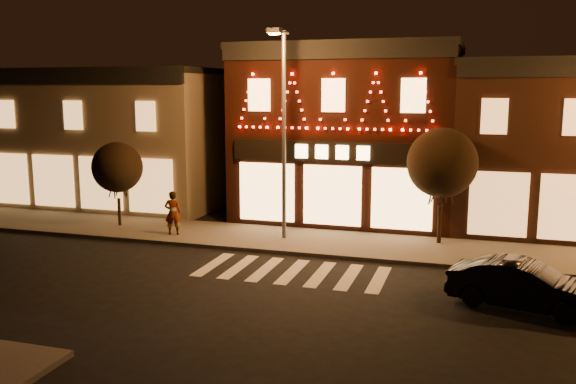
% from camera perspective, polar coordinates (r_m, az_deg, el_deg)
% --- Properties ---
extents(ground, '(120.00, 120.00, 0.00)m').
position_cam_1_polar(ground, '(17.66, -3.41, -11.13)').
color(ground, black).
rests_on(ground, ground).
extents(sidewalk_far, '(44.00, 4.00, 0.15)m').
position_cam_1_polar(sidewalk_far, '(24.55, 7.64, -5.04)').
color(sidewalk_far, '#47423D').
rests_on(sidewalk_far, ground).
extents(building_left, '(12.20, 8.28, 7.30)m').
position_cam_1_polar(building_left, '(35.05, -15.44, 5.04)').
color(building_left, '#7E6D59').
rests_on(building_left, ground).
extents(building_pulp, '(10.20, 8.34, 8.30)m').
position_cam_1_polar(building_pulp, '(30.07, 5.97, 5.59)').
color(building_pulp, black).
rests_on(building_pulp, ground).
extents(building_right_a, '(9.20, 8.28, 7.50)m').
position_cam_1_polar(building_right_a, '(29.76, 24.25, 3.98)').
color(building_right_a, '#381D13').
rests_on(building_right_a, ground).
extents(streetlamp_mid, '(0.55, 1.92, 8.38)m').
position_cam_1_polar(streetlamp_mid, '(24.40, -0.51, 6.84)').
color(streetlamp_mid, '#59595E').
rests_on(streetlamp_mid, sidewalk_far).
extents(tree_left, '(2.26, 2.26, 3.78)m').
position_cam_1_polar(tree_left, '(28.27, -15.72, 2.24)').
color(tree_left, black).
rests_on(tree_left, sidewalk_far).
extents(tree_right, '(2.77, 2.77, 4.62)m').
position_cam_1_polar(tree_right, '(24.71, 14.25, 2.66)').
color(tree_right, black).
rests_on(tree_right, sidewalk_far).
extents(dark_sedan, '(4.47, 2.55, 1.39)m').
position_cam_1_polar(dark_sedan, '(18.88, 21.30, -8.17)').
color(dark_sedan, black).
rests_on(dark_sedan, ground).
extents(pedestrian, '(0.80, 0.65, 1.88)m').
position_cam_1_polar(pedestrian, '(26.15, -10.75, -1.94)').
color(pedestrian, gray).
rests_on(pedestrian, sidewalk_far).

